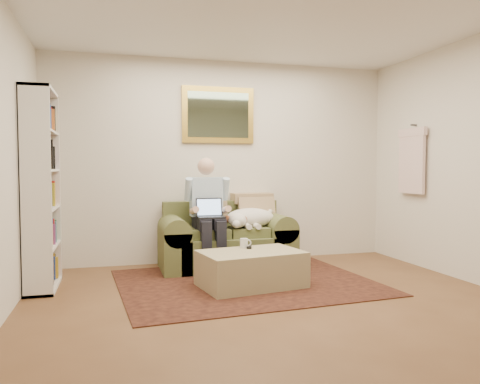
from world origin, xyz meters
name	(u,v)px	position (x,y,z in m)	size (l,w,h in m)	color
room_shell	(281,158)	(0.00, 0.35, 1.30)	(4.51, 5.00, 2.61)	brown
rug	(246,282)	(-0.05, 1.26, 0.01)	(2.61, 2.09, 0.01)	black
sofa	(226,245)	(-0.08, 2.06, 0.27)	(1.59, 0.81, 0.96)	#526133
seated_man	(209,215)	(-0.32, 1.92, 0.67)	(0.52, 0.75, 1.34)	#8CB6D8
laptop	(210,212)	(-0.32, 1.85, 0.70)	(0.31, 0.24, 0.22)	black
sleeping_dog	(250,218)	(0.21, 1.98, 0.61)	(0.66, 0.41, 0.24)	white
ottoman	(251,269)	(-0.05, 1.08, 0.18)	(1.01, 0.64, 0.37)	tan
coffee_mug	(244,243)	(-0.07, 1.29, 0.42)	(0.08, 0.08, 0.10)	white
tv_remote	(249,247)	(-0.02, 1.27, 0.38)	(0.05, 0.15, 0.02)	black
bookshelf	(41,190)	(-2.10, 1.60, 1.00)	(0.28, 0.80, 2.00)	white
wall_mirror	(218,115)	(-0.08, 2.47, 1.90)	(0.94, 0.04, 0.72)	gold
hanging_shirt	(412,157)	(2.19, 1.60, 1.35)	(0.06, 0.52, 0.90)	#FCDAD0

